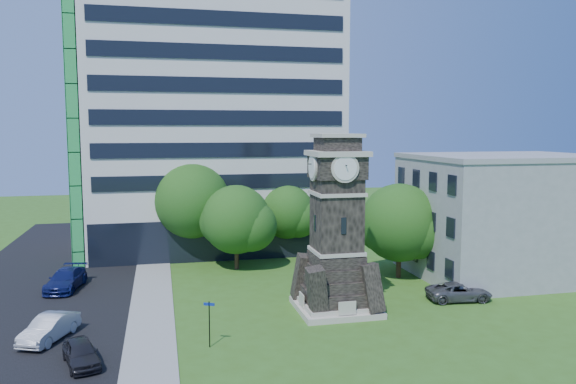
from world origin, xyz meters
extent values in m
plane|color=#36601B|center=(0.00, 0.00, 0.00)|extent=(160.00, 160.00, 0.00)
cube|color=gray|center=(-9.50, 5.00, 0.03)|extent=(3.00, 70.00, 0.06)
cube|color=black|center=(-18.00, 5.00, 0.01)|extent=(14.00, 80.00, 0.02)
cube|color=beige|center=(3.00, 2.00, 0.20)|extent=(5.40, 5.40, 0.40)
cube|color=beige|center=(3.00, 2.00, 0.55)|extent=(4.80, 4.80, 0.30)
cube|color=black|center=(3.00, 2.00, 7.20)|extent=(3.00, 3.00, 6.40)
cube|color=beige|center=(3.00, 2.00, 4.20)|extent=(3.25, 3.25, 0.25)
cube|color=beige|center=(3.00, 2.00, 8.20)|extent=(3.25, 3.25, 0.25)
cube|color=black|center=(3.00, 0.48, 6.20)|extent=(0.35, 0.08, 1.10)
cube|color=black|center=(3.00, 2.00, 10.00)|extent=(3.30, 3.30, 1.60)
cube|color=beige|center=(3.00, 2.00, 10.90)|extent=(3.70, 3.70, 0.35)
cylinder|color=white|center=(3.00, 0.23, 10.00)|extent=(1.56, 0.06, 1.56)
cylinder|color=white|center=(1.23, 2.00, 10.00)|extent=(0.06, 1.56, 1.56)
cube|color=black|center=(3.00, 2.00, 11.50)|extent=(2.60, 2.60, 0.90)
cube|color=beige|center=(3.00, 2.00, 12.10)|extent=(3.00, 3.00, 0.25)
cube|color=silver|center=(-3.00, 26.00, 14.00)|extent=(25.00, 15.00, 28.00)
cube|color=black|center=(-3.00, 18.80, 2.00)|extent=(24.50, 0.80, 4.00)
cube|color=#9D9FA2|center=(20.00, 8.00, 5.00)|extent=(15.00, 12.00, 10.00)
cube|color=#9D9FA2|center=(20.00, 8.00, 10.20)|extent=(15.20, 12.20, 0.40)
imported|color=black|center=(-13.03, -3.73, 0.66)|extent=(2.63, 4.18, 1.33)
imported|color=#B1B4B9|center=(-15.35, 0.44, 0.74)|extent=(3.17, 4.75, 1.48)
imported|color=#121A52|center=(-16.12, 11.61, 0.78)|extent=(3.06, 5.70, 1.57)
imported|color=#505155|center=(12.49, 2.07, 0.66)|extent=(4.93, 2.66, 1.31)
cube|color=black|center=(1.53, 1.87, 0.38)|extent=(0.06, 0.48, 0.75)
cube|color=black|center=(3.36, 1.87, 0.38)|extent=(0.06, 0.48, 0.75)
cube|color=#331E11|center=(2.44, 1.87, 0.48)|extent=(1.94, 0.52, 0.04)
cube|color=#331E11|center=(2.44, 2.10, 0.79)|extent=(1.94, 0.04, 0.43)
cylinder|color=black|center=(-6.14, -2.80, 1.36)|extent=(0.07, 0.07, 2.71)
cube|color=navy|center=(-6.14, -2.80, 2.55)|extent=(0.65, 0.04, 0.16)
cylinder|color=#332114|center=(-5.78, 18.98, 1.69)|extent=(0.41, 0.41, 3.38)
sphere|color=#195218|center=(-5.78, 18.98, 5.82)|extent=(7.10, 7.10, 7.10)
sphere|color=#195218|center=(-4.36, 18.27, 5.16)|extent=(5.33, 5.33, 5.33)
sphere|color=#195218|center=(-7.02, 19.87, 5.44)|extent=(4.97, 4.97, 4.97)
cylinder|color=#332114|center=(-2.16, 15.04, 1.31)|extent=(0.39, 0.39, 2.63)
sphere|color=#30631D|center=(-2.16, 15.04, 4.52)|extent=(6.17, 6.17, 6.17)
sphere|color=#30631D|center=(-0.93, 14.42, 4.01)|extent=(4.62, 4.62, 4.62)
sphere|color=#30631D|center=(-3.24, 15.81, 4.23)|extent=(4.32, 4.32, 4.32)
cylinder|color=#332114|center=(3.33, 18.92, 1.31)|extent=(0.37, 0.37, 2.61)
sphere|color=#2F5719|center=(3.33, 18.92, 4.50)|extent=(5.35, 5.35, 5.35)
sphere|color=#2F5719|center=(4.40, 18.38, 3.99)|extent=(4.02, 4.02, 4.02)
sphere|color=#2F5719|center=(2.40, 19.59, 4.21)|extent=(3.75, 3.75, 3.75)
cylinder|color=#332114|center=(10.84, 9.11, 1.37)|extent=(0.41, 0.41, 2.74)
sphere|color=#32611C|center=(10.84, 9.11, 4.72)|extent=(6.59, 6.59, 6.59)
sphere|color=#32611C|center=(12.16, 8.45, 4.19)|extent=(4.94, 4.94, 4.94)
sphere|color=#32611C|center=(9.69, 9.93, 4.42)|extent=(4.61, 4.61, 4.61)
camera|label=1|loc=(-8.69, -34.19, 12.47)|focal=35.00mm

